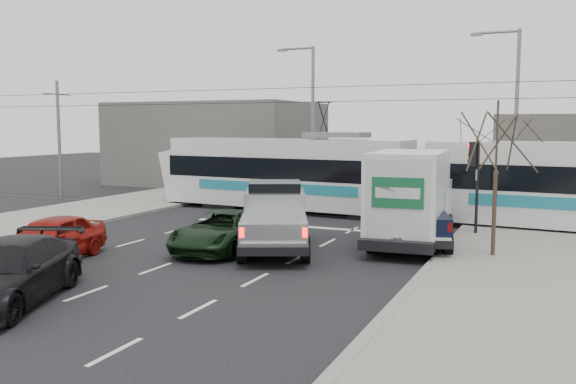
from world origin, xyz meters
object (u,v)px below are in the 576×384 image
at_px(street_lamp_near, 512,110).
at_px(street_lamp_far, 310,113).
at_px(box_truck, 411,199).
at_px(traffic_signal, 474,167).
at_px(silver_pickup, 275,216).
at_px(green_car, 222,231).
at_px(dark_car, 8,273).
at_px(red_car, 51,239).
at_px(navy_pickup, 415,214).
at_px(tram, 419,179).
at_px(bare_tree, 497,143).

xyz_separation_m(street_lamp_near, street_lamp_far, (-11.50, 2.00, 0.00)).
height_order(street_lamp_far, box_truck, street_lamp_far).
distance_m(traffic_signal, street_lamp_far, 14.47).
bearing_deg(traffic_signal, street_lamp_far, 138.28).
height_order(traffic_signal, silver_pickup, traffic_signal).
xyz_separation_m(traffic_signal, street_lamp_near, (0.84, 7.50, 2.37)).
height_order(green_car, dark_car, dark_car).
bearing_deg(dark_car, street_lamp_near, 43.91).
bearing_deg(street_lamp_far, traffic_signal, -41.72).
xyz_separation_m(traffic_signal, red_car, (-11.82, -10.01, -2.00)).
distance_m(street_lamp_near, box_truck, 11.06).
distance_m(navy_pickup, red_car, 12.58).
height_order(silver_pickup, box_truck, box_truck).
bearing_deg(tram, green_car, -112.63).
bearing_deg(dark_car, bare_tree, 22.89).
distance_m(street_lamp_near, tram, 6.47).
xyz_separation_m(bare_tree, street_lamp_far, (-11.79, 13.50, 1.32)).
relative_size(silver_pickup, dark_car, 1.25).
bearing_deg(street_lamp_near, red_car, -125.86).
height_order(traffic_signal, street_lamp_far, street_lamp_far).
bearing_deg(street_lamp_far, green_car, -79.34).
height_order(street_lamp_near, street_lamp_far, same).
relative_size(box_truck, dark_car, 1.32).
relative_size(street_lamp_far, tram, 0.33).
xyz_separation_m(tram, box_truck, (0.93, -5.86, -0.24)).
relative_size(street_lamp_far, dark_car, 1.69).
xyz_separation_m(navy_pickup, green_car, (-5.96, -3.73, -0.43)).
xyz_separation_m(street_lamp_near, navy_pickup, (-2.57, -10.01, -3.99)).
distance_m(street_lamp_near, red_car, 22.05).
distance_m(street_lamp_far, green_car, 16.62).
bearing_deg(box_truck, street_lamp_near, 71.44).
bearing_deg(red_car, green_car, 33.53).
relative_size(navy_pickup, dark_car, 1.08).
relative_size(tram, box_truck, 3.84).
distance_m(silver_pickup, dark_car, 9.37).
distance_m(box_truck, red_car, 12.41).
relative_size(traffic_signal, silver_pickup, 0.54).
bearing_deg(box_truck, green_car, -152.18).
height_order(traffic_signal, dark_car, traffic_signal).
relative_size(box_truck, red_car, 1.61).
relative_size(tram, red_car, 6.19).
distance_m(silver_pickup, red_car, 7.47).
xyz_separation_m(tram, green_car, (-4.90, -9.44, -1.25)).
bearing_deg(box_truck, silver_pickup, -154.12).
bearing_deg(street_lamp_near, box_truck, -104.88).
distance_m(traffic_signal, silver_pickup, 8.19).
relative_size(street_lamp_near, green_car, 1.82).
xyz_separation_m(bare_tree, red_car, (-12.95, -6.02, -3.05)).
xyz_separation_m(bare_tree, silver_pickup, (-7.32, -1.12, -2.65)).
height_order(traffic_signal, red_car, traffic_signal).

